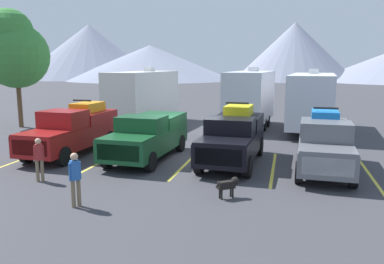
% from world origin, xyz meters
% --- Properties ---
extents(ground_plane, '(240.00, 240.00, 0.00)m').
position_xyz_m(ground_plane, '(0.00, 0.00, 0.00)').
color(ground_plane, '#38383D').
extents(pickup_truck_a, '(2.29, 5.96, 2.50)m').
position_xyz_m(pickup_truck_a, '(-5.70, -0.37, 1.15)').
color(pickup_truck_a, maroon).
rests_on(pickup_truck_a, ground).
extents(pickup_truck_b, '(2.41, 5.74, 2.01)m').
position_xyz_m(pickup_truck_b, '(-1.92, -0.48, 1.06)').
color(pickup_truck_b, '#144723').
rests_on(pickup_truck_b, ground).
extents(pickup_truck_c, '(2.38, 5.66, 2.55)m').
position_xyz_m(pickup_truck_c, '(1.92, -0.34, 1.16)').
color(pickup_truck_c, black).
rests_on(pickup_truck_c, ground).
extents(pickup_truck_d, '(2.30, 5.50, 2.47)m').
position_xyz_m(pickup_truck_d, '(5.64, -0.79, 1.13)').
color(pickup_truck_d, '#595B60').
rests_on(pickup_truck_d, ground).
extents(lot_stripe_a, '(0.12, 5.50, 0.01)m').
position_xyz_m(lot_stripe_a, '(-7.34, -0.98, 0.00)').
color(lot_stripe_a, gold).
rests_on(lot_stripe_a, ground).
extents(lot_stripe_b, '(0.12, 5.50, 0.01)m').
position_xyz_m(lot_stripe_b, '(-3.67, -0.98, 0.00)').
color(lot_stripe_b, gold).
rests_on(lot_stripe_b, ground).
extents(lot_stripe_c, '(0.12, 5.50, 0.01)m').
position_xyz_m(lot_stripe_c, '(0.00, -0.98, 0.00)').
color(lot_stripe_c, gold).
rests_on(lot_stripe_c, ground).
extents(lot_stripe_d, '(0.12, 5.50, 0.01)m').
position_xyz_m(lot_stripe_d, '(3.67, -0.98, 0.00)').
color(lot_stripe_d, gold).
rests_on(lot_stripe_d, ground).
extents(lot_stripe_e, '(0.12, 5.50, 0.01)m').
position_xyz_m(lot_stripe_e, '(7.34, -0.98, 0.00)').
color(lot_stripe_e, gold).
rests_on(lot_stripe_e, ground).
extents(camper_trailer_a, '(3.09, 8.69, 3.99)m').
position_xyz_m(camper_trailer_a, '(-5.71, 9.07, 2.10)').
color(camper_trailer_a, silver).
rests_on(camper_trailer_a, ground).
extents(camper_trailer_b, '(2.93, 7.87, 4.02)m').
position_xyz_m(camper_trailer_b, '(1.72, 9.25, 2.11)').
color(camper_trailer_b, silver).
rests_on(camper_trailer_b, ground).
extents(camper_trailer_c, '(3.21, 9.11, 3.90)m').
position_xyz_m(camper_trailer_c, '(5.60, 8.62, 2.05)').
color(camper_trailer_c, silver).
rests_on(camper_trailer_c, ground).
extents(person_a, '(0.31, 0.28, 1.60)m').
position_xyz_m(person_a, '(-4.52, -4.81, 0.92)').
color(person_a, '#726047').
rests_on(person_a, ground).
extents(person_b, '(0.31, 0.31, 1.66)m').
position_xyz_m(person_b, '(-1.91, -6.85, 0.95)').
color(person_b, '#726047').
rests_on(person_b, ground).
extents(dog, '(0.71, 0.57, 0.67)m').
position_xyz_m(dog, '(2.43, -4.96, 0.45)').
color(dog, black).
rests_on(dog, ground).
extents(tree_a, '(4.28, 4.28, 7.75)m').
position_xyz_m(tree_a, '(-13.38, 5.89, 5.13)').
color(tree_a, brown).
rests_on(tree_a, ground).
extents(mountain_ridge, '(151.22, 47.73, 15.16)m').
position_xyz_m(mountain_ridge, '(-10.09, 86.06, 5.91)').
color(mountain_ridge, gray).
rests_on(mountain_ridge, ground).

